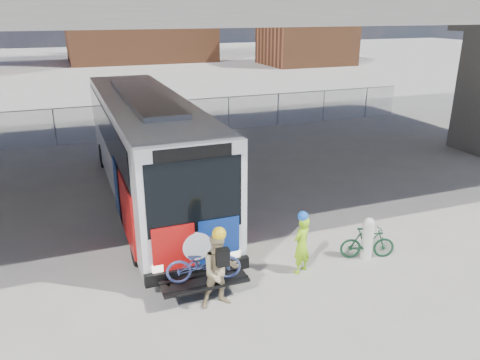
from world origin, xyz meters
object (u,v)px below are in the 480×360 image
bus (147,141)px  bike_parked (367,243)px  cyclist_tan (220,269)px  bollard (368,237)px  cyclist_hivis (302,243)px

bus → bike_parked: bearing=-53.8°
cyclist_tan → bike_parked: bearing=9.5°
bus → bollard: bearing=-53.9°
bike_parked → bollard: bearing=108.4°
bike_parked → bus: bearing=54.6°
bollard → cyclist_tan: size_ratio=0.61×
cyclist_hivis → bus: bearing=-92.1°
bollard → cyclist_hivis: (-1.99, 0.00, 0.18)m
cyclist_tan → bike_parked: 4.43m
cyclist_hivis → bike_parked: (2.00, 0.00, -0.37)m
bollard → bus: bearing=126.1°
cyclist_hivis → bike_parked: 2.03m
cyclist_hivis → cyclist_tan: (-2.36, -0.62, 0.11)m
bus → cyclist_hivis: bearing=-67.4°
cyclist_hivis → cyclist_tan: 2.45m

